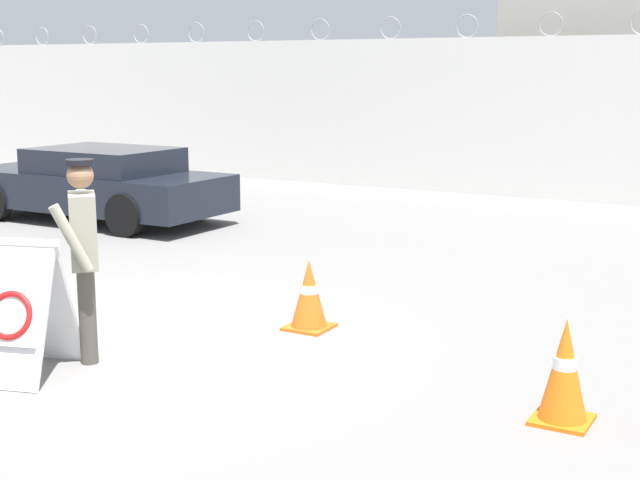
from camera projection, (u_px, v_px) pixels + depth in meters
The scene contains 7 objects.
ground_plane at pixel (128, 340), 8.39m from camera, with size 90.00×90.00×0.00m, color gray.
perimeter_wall at pixel (504, 117), 17.63m from camera, with size 36.00×0.30×3.57m.
barricade_sign at pixel (24, 309), 7.34m from camera, with size 0.81×0.99×1.16m.
security_guard at pixel (84, 250), 7.65m from camera, with size 0.51×0.65×1.77m.
traffic_cone_near at pixel (309, 295), 8.71m from camera, with size 0.42×0.42×0.69m.
traffic_cone_mid at pixel (564, 371), 6.40m from camera, with size 0.41×0.41×0.78m.
parked_car_front_coupe at pixel (97, 184), 14.83m from camera, with size 4.67×1.96×1.23m.
Camera 1 is at (5.52, -6.13, 2.53)m, focal length 50.00 mm.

